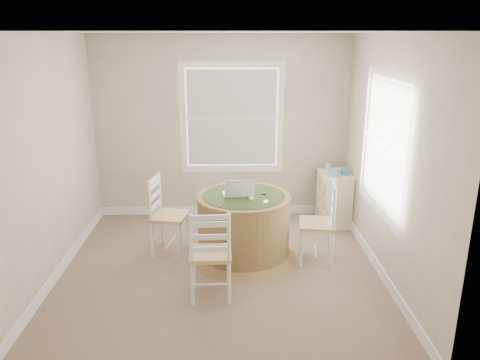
{
  "coord_description": "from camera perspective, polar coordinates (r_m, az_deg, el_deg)",
  "views": [
    {
      "loc": [
        0.12,
        -4.76,
        2.58
      ],
      "look_at": [
        0.24,
        0.45,
        0.95
      ],
      "focal_mm": 35.0,
      "sensor_mm": 36.0,
      "label": 1
    }
  ],
  "objects": [
    {
      "name": "room",
      "position": [
        5.09,
        -0.7,
        2.76
      ],
      "size": [
        3.64,
        3.64,
        2.64
      ],
      "color": "#8F735B",
      "rests_on": "ground"
    },
    {
      "name": "round_table",
      "position": [
        5.56,
        0.43,
        -5.38
      ],
      "size": [
        1.28,
        1.28,
        0.79
      ],
      "rotation": [
        0.0,
        0.0,
        -0.26
      ],
      "color": "olive",
      "rests_on": "ground"
    },
    {
      "name": "chair_near",
      "position": [
        4.77,
        -3.62,
        -8.9
      ],
      "size": [
        0.43,
        0.41,
        0.95
      ],
      "primitive_type": null,
      "rotation": [
        0.0,
        0.0,
        3.17
      ],
      "color": "white",
      "rests_on": "ground"
    },
    {
      "name": "tissue_box",
      "position": [
        6.46,
        11.27,
        0.94
      ],
      "size": [
        0.13,
        0.13,
        0.1
      ],
      "primitive_type": "cube",
      "rotation": [
        0.0,
        0.0,
        0.05
      ],
      "color": "#5697C6",
      "rests_on": "corner_chest"
    },
    {
      "name": "corner_chest",
      "position": [
        6.71,
        11.37,
        -2.21
      ],
      "size": [
        0.44,
        0.58,
        0.74
      ],
      "rotation": [
        0.0,
        0.0,
        0.05
      ],
      "color": "#FAF3BB",
      "rests_on": "ground"
    },
    {
      "name": "chair_right",
      "position": [
        5.54,
        9.34,
        -5.24
      ],
      "size": [
        0.45,
        0.47,
        0.95
      ],
      "primitive_type": null,
      "rotation": [
        0.0,
        0.0,
        -1.71
      ],
      "color": "white",
      "rests_on": "ground"
    },
    {
      "name": "chair_left",
      "position": [
        5.75,
        -8.58,
        -4.34
      ],
      "size": [
        0.47,
        0.49,
        0.95
      ],
      "primitive_type": null,
      "rotation": [
        0.0,
        0.0,
        1.39
      ],
      "color": "white",
      "rests_on": "ground"
    },
    {
      "name": "cup_cream",
      "position": [
        6.7,
        10.73,
        1.52
      ],
      "size": [
        0.07,
        0.07,
        0.09
      ],
      "primitive_type": "cylinder",
      "color": "beige",
      "rests_on": "corner_chest"
    },
    {
      "name": "keys",
      "position": [
        5.47,
        2.87,
        -1.73
      ],
      "size": [
        0.07,
        0.06,
        0.02
      ],
      "primitive_type": "cube",
      "rotation": [
        0.0,
        0.0,
        -0.26
      ],
      "color": "black",
      "rests_on": "round_table"
    },
    {
      "name": "mouse",
      "position": [
        5.32,
        1.38,
        -2.22
      ],
      "size": [
        0.09,
        0.11,
        0.03
      ],
      "primitive_type": "ellipsoid",
      "rotation": [
        0.0,
        0.0,
        -0.26
      ],
      "color": "white",
      "rests_on": "round_table"
    },
    {
      "name": "box_blue",
      "position": [
        6.53,
        12.56,
        1.12
      ],
      "size": [
        0.08,
        0.08,
        0.12
      ],
      "primitive_type": "cube",
      "rotation": [
        0.0,
        0.0,
        0.05
      ],
      "color": "#386BA9",
      "rests_on": "corner_chest"
    },
    {
      "name": "phone",
      "position": [
        5.24,
        3.17,
        -2.68
      ],
      "size": [
        0.07,
        0.1,
        0.02
      ],
      "primitive_type": "cube",
      "rotation": [
        0.0,
        0.0,
        -0.26
      ],
      "color": "#B7BABF",
      "rests_on": "round_table"
    },
    {
      "name": "box_yellow",
      "position": [
        6.65,
        12.12,
        1.18
      ],
      "size": [
        0.15,
        0.11,
        0.06
      ],
      "primitive_type": "cube",
      "rotation": [
        0.0,
        0.0,
        0.05
      ],
      "color": "#F1E055",
      "rests_on": "corner_chest"
    },
    {
      "name": "laptop",
      "position": [
        5.42,
        -0.2,
        -1.56
      ],
      "size": [
        0.38,
        0.34,
        0.24
      ],
      "rotation": [
        0.0,
        0.0,
        3.26
      ],
      "color": "white",
      "rests_on": "round_table"
    }
  ]
}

